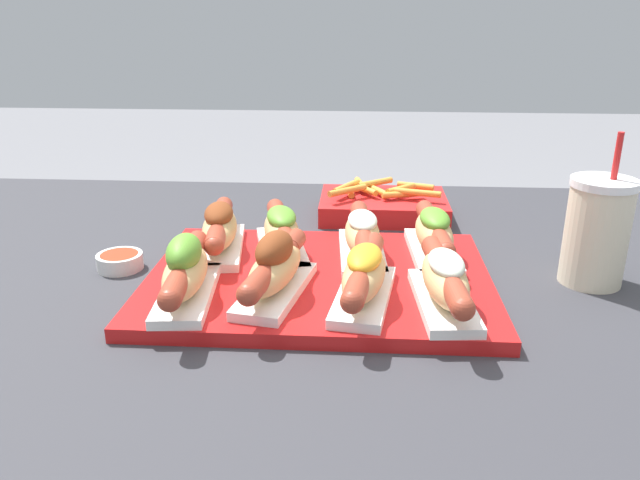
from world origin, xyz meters
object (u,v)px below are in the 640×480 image
object	(u,v)px
hot_dog_0	(185,271)
hot_dog_7	(434,234)
hot_dog_3	(445,280)
hot_dog_4	(220,229)
hot_dog_6	(362,235)
drink_cup	(597,231)
fries_basket	(383,205)
hot_dog_1	(275,268)
hot_dog_5	(282,232)
serving_tray	(319,280)
hot_dog_2	(364,275)
sauce_bowl	(120,260)

from	to	relation	value
hot_dog_0	hot_dog_7	xyz separation A→B (m)	(0.31, 0.16, -0.00)
hot_dog_3	hot_dog_4	distance (m)	0.34
hot_dog_0	hot_dog_6	world-z (taller)	hot_dog_0
drink_cup	fries_basket	distance (m)	0.38
hot_dog_3	hot_dog_6	bearing A→B (deg)	122.86
hot_dog_7	hot_dog_1	bearing A→B (deg)	-145.50
hot_dog_5	hot_dog_4	bearing A→B (deg)	177.43
hot_dog_4	hot_dog_7	distance (m)	0.30
serving_tray	hot_dog_7	bearing A→B (deg)	25.41
hot_dog_3	fries_basket	distance (m)	0.40
serving_tray	hot_dog_3	xyz separation A→B (m)	(0.15, -0.08, 0.04)
hot_dog_4	hot_dog_7	world-z (taller)	hot_dog_4
hot_dog_2	hot_dog_6	world-z (taller)	hot_dog_2
drink_cup	serving_tray	bearing A→B (deg)	-174.03
hot_dog_0	fries_basket	world-z (taller)	hot_dog_0
hot_dog_0	hot_dog_2	xyz separation A→B (m)	(0.21, 0.01, -0.00)
sauce_bowl	hot_dog_2	bearing A→B (deg)	-18.80
hot_dog_3	hot_dog_1	bearing A→B (deg)	175.05
hot_dog_3	serving_tray	bearing A→B (deg)	151.11
sauce_bowl	drink_cup	xyz separation A→B (m)	(0.65, -0.00, 0.06)
fries_basket	hot_dog_7	bearing A→B (deg)	-74.80
hot_dog_1	hot_dog_3	bearing A→B (deg)	-4.95
serving_tray	fries_basket	xyz separation A→B (m)	(0.09, 0.31, 0.01)
serving_tray	hot_dog_2	xyz separation A→B (m)	(0.06, -0.08, 0.04)
serving_tray	hot_dog_4	world-z (taller)	hot_dog_4
serving_tray	hot_dog_5	distance (m)	0.10
hot_dog_3	hot_dog_6	xyz separation A→B (m)	(-0.10, 0.15, -0.00)
serving_tray	hot_dog_4	bearing A→B (deg)	153.51
fries_basket	serving_tray	bearing A→B (deg)	-106.77
hot_dog_3	hot_dog_5	bearing A→B (deg)	143.84
hot_dog_1	drink_cup	world-z (taller)	drink_cup
sauce_bowl	fries_basket	distance (m)	0.46
hot_dog_4	sauce_bowl	world-z (taller)	hot_dog_4
hot_dog_3	hot_dog_7	xyz separation A→B (m)	(0.00, 0.16, 0.00)
hot_dog_0	fries_basket	size ratio (longest dim) A/B	0.93
sauce_bowl	hot_dog_7	bearing A→B (deg)	4.27
sauce_bowl	hot_dog_3	bearing A→B (deg)	-15.98
hot_dog_5	hot_dog_6	distance (m)	0.11
fries_basket	sauce_bowl	bearing A→B (deg)	-144.83
hot_dog_7	hot_dog_4	bearing A→B (deg)	-179.84
drink_cup	hot_dog_7	bearing A→B (deg)	170.07
hot_dog_1	hot_dog_6	xyz separation A→B (m)	(0.10, 0.13, -0.00)
hot_dog_5	hot_dog_7	xyz separation A→B (m)	(0.21, 0.00, 0.00)
hot_dog_3	drink_cup	bearing A→B (deg)	30.09
hot_dog_3	drink_cup	world-z (taller)	drink_cup
hot_dog_7	drink_cup	bearing A→B (deg)	-9.93
hot_dog_6	fries_basket	bearing A→B (deg)	81.42
hot_dog_6	drink_cup	xyz separation A→B (m)	(0.31, -0.03, 0.02)
serving_tray	hot_dog_0	bearing A→B (deg)	-151.44
hot_dog_0	hot_dog_7	world-z (taller)	hot_dog_0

